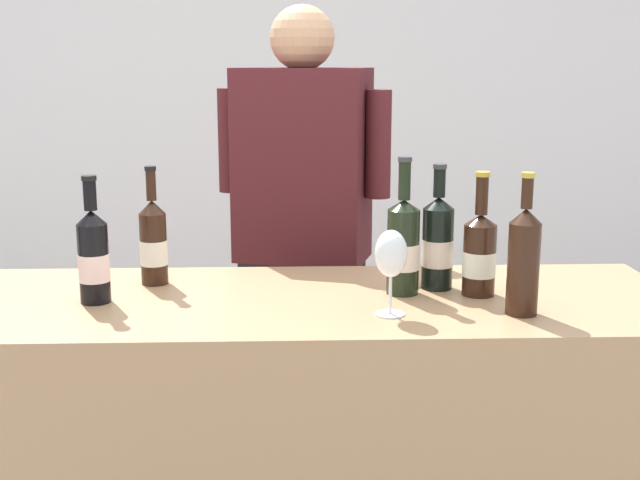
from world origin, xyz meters
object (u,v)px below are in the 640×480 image
object	(u,v)px
wine_bottle_1	(479,254)
wine_bottle_4	(153,242)
wine_bottle_0	(524,259)
wine_bottle_5	(403,246)
wine_bottle_2	(438,243)
person_server	(303,276)
wine_glass	(391,257)
wine_bottle_3	(93,256)

from	to	relation	value
wine_bottle_1	wine_bottle_4	size ratio (longest dim) A/B	1.00
wine_bottle_0	wine_bottle_5	xyz separation A→B (m)	(-0.26, 0.19, -0.01)
wine_bottle_2	wine_bottle_5	world-z (taller)	wine_bottle_5
wine_bottle_2	person_server	distance (m)	0.68
wine_bottle_4	wine_glass	xyz separation A→B (m)	(0.60, -0.30, 0.03)
wine_bottle_3	wine_bottle_4	world-z (taller)	same
wine_bottle_5	wine_bottle_0	bearing A→B (deg)	-35.90
person_server	wine_bottle_5	bearing A→B (deg)	-67.32
wine_bottle_0	wine_bottle_5	bearing A→B (deg)	144.10
wine_bottle_3	wine_bottle_5	bearing A→B (deg)	3.81
wine_bottle_2	wine_bottle_0	bearing A→B (deg)	-55.44
wine_bottle_4	wine_bottle_0	bearing A→B (deg)	-18.60
wine_bottle_4	wine_bottle_5	distance (m)	0.66
wine_bottle_1	wine_bottle_5	size ratio (longest dim) A/B	0.90
wine_bottle_2	wine_bottle_5	distance (m)	0.11
wine_bottle_1	wine_bottle_3	xyz separation A→B (m)	(-0.97, -0.03, 0.01)
person_server	wine_bottle_1	bearing A→B (deg)	-54.23
wine_bottle_2	wine_glass	size ratio (longest dim) A/B	1.61
wine_bottle_0	wine_bottle_5	size ratio (longest dim) A/B	0.96
wine_bottle_4	person_server	bearing A→B (deg)	49.18
wine_bottle_2	wine_bottle_1	bearing A→B (deg)	-34.86
wine_bottle_2	wine_bottle_3	world-z (taller)	wine_bottle_2
wine_glass	wine_bottle_2	bearing A→B (deg)	56.92
wine_bottle_1	wine_bottle_3	distance (m)	0.97
wine_bottle_0	wine_glass	bearing A→B (deg)	179.47
wine_bottle_5	wine_glass	size ratio (longest dim) A/B	1.73
wine_bottle_4	wine_bottle_5	world-z (taller)	wine_bottle_5
wine_bottle_5	person_server	world-z (taller)	person_server
person_server	wine_glass	bearing A→B (deg)	-76.00
wine_bottle_0	wine_glass	world-z (taller)	wine_bottle_0
wine_bottle_1	wine_bottle_5	xyz separation A→B (m)	(-0.19, 0.02, 0.02)
wine_bottle_1	wine_bottle_5	distance (m)	0.19
wine_glass	person_server	bearing A→B (deg)	104.00
wine_bottle_5	person_server	bearing A→B (deg)	112.68
wine_bottle_0	wine_bottle_1	bearing A→B (deg)	111.40
wine_glass	wine_bottle_1	bearing A→B (deg)	33.76
wine_bottle_1	person_server	size ratio (longest dim) A/B	0.19
wine_bottle_3	wine_glass	bearing A→B (deg)	-10.45
wine_bottle_5	wine_bottle_4	bearing A→B (deg)	169.60
wine_bottle_0	wine_bottle_5	distance (m)	0.32
wine_bottle_0	wine_bottle_4	world-z (taller)	wine_bottle_0
wine_bottle_2	wine_glass	world-z (taller)	wine_bottle_2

